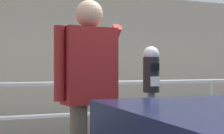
% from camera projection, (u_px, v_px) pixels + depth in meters
% --- Properties ---
extents(parking_meter, '(0.15, 0.16, 1.39)m').
position_uv_depth(parking_meter, '(151.00, 90.00, 3.12)').
color(parking_meter, slate).
rests_on(parking_meter, sidewalk_curb).
extents(pedestrian_at_meter, '(0.64, 0.61, 1.78)m').
position_uv_depth(pedestrian_at_meter, '(89.00, 87.00, 2.88)').
color(pedestrian_at_meter, brown).
rests_on(pedestrian_at_meter, sidewalk_curb).
extents(background_railing, '(24.06, 0.06, 1.00)m').
position_uv_depth(background_railing, '(115.00, 101.00, 4.90)').
color(background_railing, gray).
rests_on(background_railing, sidewalk_curb).
extents(backdrop_wall, '(32.00, 0.50, 2.85)m').
position_uv_depth(backdrop_wall, '(79.00, 64.00, 6.80)').
color(backdrop_wall, '#ADA38E').
rests_on(backdrop_wall, ground).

